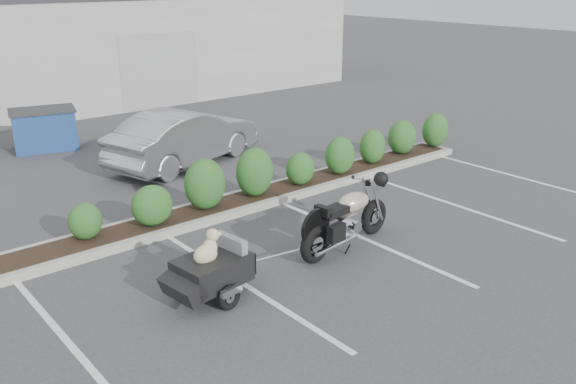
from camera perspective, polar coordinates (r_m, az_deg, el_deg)
ground at (r=10.84m, az=0.44°, el=-5.07°), size 90.00×90.00×0.00m
planter_kerb at (r=12.98m, az=-2.45°, el=-0.42°), size 12.00×1.00×0.15m
motorcycle at (r=10.63m, az=5.55°, el=-2.57°), size 2.32×0.87×1.33m
pet_trailer at (r=9.07m, az=-7.20°, el=-7.22°), size 1.87×1.06×1.10m
sedan at (r=15.50m, az=-9.67°, el=5.11°), size 4.46×2.59×1.39m
dumpster at (r=17.92m, az=-21.85°, el=5.50°), size 1.92×1.54×1.10m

